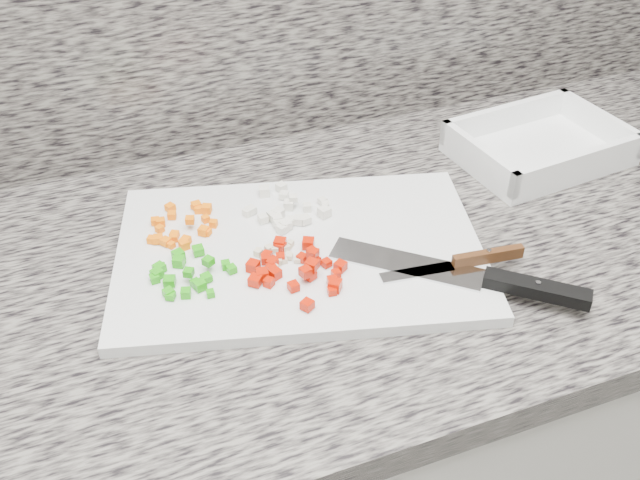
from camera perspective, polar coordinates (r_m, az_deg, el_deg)
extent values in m
cube|color=silver|center=(1.26, -3.66, -18.46)|extent=(3.92, 0.62, 0.86)
cube|color=slate|center=(0.92, -4.76, -2.66)|extent=(3.96, 0.64, 0.04)
cube|color=silver|center=(0.91, -1.63, -0.94)|extent=(0.52, 0.41, 0.02)
cube|color=#FF6D05|center=(0.96, -12.62, 1.40)|extent=(0.01, 0.01, 0.01)
cube|color=#FF6D05|center=(0.93, -11.57, 0.42)|extent=(0.01, 0.01, 0.01)
cube|color=#FF6D05|center=(0.97, -11.77, 1.96)|extent=(0.01, 0.01, 0.01)
cube|color=#FF6D05|center=(0.93, -9.29, 0.73)|extent=(0.02, 0.02, 0.01)
cube|color=#FF6D05|center=(0.97, -9.06, 2.49)|extent=(0.02, 0.02, 0.01)
cube|color=#FF6D05|center=(0.92, -11.82, -0.38)|extent=(0.01, 0.01, 0.01)
cube|color=#FF6D05|center=(0.97, -9.72, 2.40)|extent=(0.01, 0.01, 0.01)
cube|color=#FF6D05|center=(0.93, -13.32, 0.04)|extent=(0.01, 0.01, 0.01)
cube|color=#FF6D05|center=(0.98, -9.86, 2.76)|extent=(0.01, 0.01, 0.01)
cube|color=#FF6D05|center=(0.96, -13.05, 1.49)|extent=(0.01, 0.01, 0.01)
cube|color=#FF6D05|center=(0.93, -9.03, 0.65)|extent=(0.01, 0.01, 0.01)
cube|color=#FF6D05|center=(0.93, -11.60, 0.20)|extent=(0.01, 0.01, 0.01)
cube|color=#FF6D05|center=(0.98, -9.98, 2.67)|extent=(0.01, 0.01, 0.01)
cube|color=#FF6D05|center=(0.94, -8.52, 1.31)|extent=(0.01, 0.01, 0.01)
cube|color=#FF6D05|center=(0.91, -10.82, -0.37)|extent=(0.01, 0.01, 0.01)
cube|color=#FF6D05|center=(0.92, -10.69, -0.04)|extent=(0.02, 0.02, 0.01)
cube|color=#FF6D05|center=(0.95, -12.70, 0.87)|extent=(0.01, 0.01, 0.01)
cube|color=#FF6D05|center=(0.98, -11.90, 2.57)|extent=(0.02, 0.02, 0.01)
cube|color=#FF6D05|center=(0.95, -9.13, 1.68)|extent=(0.01, 0.01, 0.01)
cube|color=#FF6D05|center=(0.92, -12.24, -0.11)|extent=(0.02, 0.02, 0.01)
cube|color=#FF6D05|center=(0.93, -12.83, 0.08)|extent=(0.01, 0.01, 0.01)
cube|color=#FF6D05|center=(0.94, -10.37, 1.59)|extent=(0.01, 0.01, 0.01)
cube|color=silver|center=(0.93, -3.30, 1.31)|extent=(0.01, 0.01, 0.01)
cube|color=silver|center=(0.94, -2.37, 1.58)|extent=(0.02, 0.02, 0.01)
cube|color=silver|center=(0.94, -1.21, 1.66)|extent=(0.02, 0.02, 0.01)
cube|color=silver|center=(0.93, -2.74, 1.25)|extent=(0.01, 0.01, 0.01)
cube|color=silver|center=(0.93, -2.76, 1.20)|extent=(0.02, 0.02, 0.01)
cube|color=silver|center=(0.92, -3.06, 0.90)|extent=(0.02, 0.02, 0.01)
cube|color=silver|center=(0.96, -5.82, 2.21)|extent=(0.01, 0.01, 0.01)
cube|color=silver|center=(0.99, -2.90, 3.60)|extent=(0.02, 0.02, 0.01)
cube|color=silver|center=(0.96, -1.03, 2.62)|extent=(0.01, 0.01, 0.01)
cube|color=silver|center=(0.97, 0.19, 3.15)|extent=(0.01, 0.01, 0.01)
cube|color=silver|center=(0.96, -2.15, 3.37)|extent=(0.01, 0.01, 0.01)
cube|color=silver|center=(0.97, -2.52, 2.83)|extent=(0.02, 0.02, 0.01)
cube|color=silver|center=(0.94, -3.44, 1.63)|extent=(0.01, 0.01, 0.01)
cube|color=silver|center=(0.97, 0.42, 2.78)|extent=(0.01, 0.01, 0.01)
cube|color=silver|center=(1.00, -3.12, 4.27)|extent=(0.02, 0.02, 0.01)
cube|color=silver|center=(0.99, -4.48, 3.91)|extent=(0.02, 0.02, 0.01)
cube|color=silver|center=(0.95, -3.35, 2.13)|extent=(0.02, 0.02, 0.01)
cube|color=silver|center=(0.95, 0.34, 2.26)|extent=(0.02, 0.02, 0.01)
cube|color=silver|center=(0.96, -5.55, 2.40)|extent=(0.02, 0.02, 0.01)
cube|color=silver|center=(0.95, -3.76, 1.94)|extent=(0.02, 0.02, 0.01)
cube|color=silver|center=(0.94, -1.74, 1.60)|extent=(0.02, 0.02, 0.01)
cube|color=silver|center=(0.94, -4.58, 1.72)|extent=(0.01, 0.01, 0.01)
cube|color=#219C0E|center=(0.84, -11.87, -4.39)|extent=(0.01, 0.01, 0.01)
cube|color=#219C0E|center=(0.86, -9.08, -2.99)|extent=(0.01, 0.01, 0.01)
cube|color=#219C0E|center=(0.87, -12.91, -2.65)|extent=(0.02, 0.02, 0.01)
cube|color=#219C0E|center=(0.89, -11.22, -1.69)|extent=(0.02, 0.02, 0.01)
cube|color=#219C0E|center=(0.86, -11.94, -3.22)|extent=(0.02, 0.02, 0.01)
cube|color=#219C0E|center=(0.90, -9.72, -0.82)|extent=(0.01, 0.01, 0.01)
cube|color=#219C0E|center=(0.88, -12.68, -2.16)|extent=(0.01, 0.01, 0.01)
cube|color=#219C0E|center=(0.85, -9.60, -3.57)|extent=(0.02, 0.02, 0.01)
cube|color=#219C0E|center=(0.89, -11.26, -1.22)|extent=(0.02, 0.02, 0.01)
cube|color=#219C0E|center=(0.88, -12.73, -2.19)|extent=(0.02, 0.02, 0.01)
cube|color=#219C0E|center=(0.85, -10.47, -2.57)|extent=(0.02, 0.02, 0.01)
cube|color=#219C0E|center=(0.89, -12.62, -2.09)|extent=(0.01, 0.01, 0.01)
cube|color=#219C0E|center=(0.84, -8.76, -4.24)|extent=(0.01, 0.01, 0.01)
cube|color=#219C0E|center=(0.89, -11.23, -1.55)|extent=(0.01, 0.01, 0.01)
cube|color=#219C0E|center=(0.85, -9.93, -3.43)|extent=(0.01, 0.01, 0.01)
cube|color=#219C0E|center=(0.85, -12.02, -4.15)|extent=(0.01, 0.01, 0.01)
cube|color=#219C0E|center=(0.87, -7.55, -1.99)|extent=(0.01, 0.01, 0.01)
cube|color=#219C0E|center=(0.87, -13.09, -3.01)|extent=(0.01, 0.01, 0.01)
cube|color=#219C0E|center=(0.87, -7.10, -2.32)|extent=(0.01, 0.01, 0.01)
cube|color=#219C0E|center=(0.87, -8.93, -1.69)|extent=(0.02, 0.02, 0.01)
cube|color=#219C0E|center=(0.84, -10.68, -4.19)|extent=(0.01, 0.01, 0.01)
cube|color=#B81502|center=(0.86, 1.65, -2.10)|extent=(0.02, 0.02, 0.01)
cube|color=#B81502|center=(0.88, -0.65, -0.95)|extent=(0.01, 0.01, 0.01)
cube|color=#B81502|center=(0.89, -3.18, -0.51)|extent=(0.02, 0.02, 0.01)
cube|color=#B81502|center=(0.84, 1.01, -3.36)|extent=(0.01, 0.01, 0.01)
cube|color=#B81502|center=(0.85, -0.79, -2.82)|extent=(0.02, 0.02, 0.01)
cube|color=#B81502|center=(0.84, -4.11, -3.40)|extent=(0.02, 0.02, 0.01)
cube|color=#B81502|center=(0.87, -3.89, -1.90)|extent=(0.02, 0.02, 0.01)
cube|color=#B81502|center=(0.81, -1.03, -5.21)|extent=(0.02, 0.02, 0.01)
cube|color=#B81502|center=(0.90, -3.23, -0.28)|extent=(0.02, 0.02, 0.01)
cube|color=#B81502|center=(0.83, 0.96, -4.09)|extent=(0.01, 0.01, 0.01)
cube|color=#B81502|center=(0.87, -0.57, -1.08)|extent=(0.02, 0.02, 0.01)
cube|color=#B81502|center=(0.85, -3.61, -2.70)|extent=(0.02, 0.02, 0.01)
cube|color=#B81502|center=(0.84, -1.17, -2.57)|extent=(0.02, 0.02, 0.01)
cube|color=#B81502|center=(0.87, 0.52, -1.84)|extent=(0.01, 0.01, 0.01)
cube|color=#B81502|center=(0.85, -4.65, -2.76)|extent=(0.02, 0.02, 0.01)
cube|color=#B81502|center=(0.86, -3.90, -2.25)|extent=(0.01, 0.01, 0.01)
cube|color=#B81502|center=(0.84, -5.20, -3.23)|extent=(0.02, 0.02, 0.01)
cube|color=#B81502|center=(0.85, 1.29, -2.69)|extent=(0.01, 0.01, 0.01)
cube|color=#B81502|center=(0.90, -0.95, -0.27)|extent=(0.02, 0.02, 0.01)
cube|color=#B81502|center=(0.85, -0.64, -2.00)|extent=(0.02, 0.02, 0.01)
cube|color=#B81502|center=(0.88, -4.27, -1.22)|extent=(0.02, 0.02, 0.01)
cube|color=#B81502|center=(0.83, 1.22, -3.66)|extent=(0.02, 0.02, 0.01)
cube|color=#B81502|center=(0.88, -4.36, -1.54)|extent=(0.01, 0.01, 0.01)
cube|color=#B81502|center=(0.87, -0.38, -1.64)|extent=(0.01, 0.01, 0.01)
cube|color=#B81502|center=(0.88, -3.18, -1.44)|extent=(0.01, 0.01, 0.01)
cube|color=#B81502|center=(0.87, -3.83, -1.73)|extent=(0.01, 0.01, 0.01)
cube|color=#B81502|center=(0.86, -5.37, -2.10)|extent=(0.02, 0.02, 0.01)
cube|color=#B81502|center=(0.88, -1.44, -1.42)|extent=(0.02, 0.02, 0.01)
cube|color=#B81502|center=(0.84, -2.14, -3.73)|extent=(0.01, 0.01, 0.01)
cube|color=beige|center=(0.87, -3.68, -2.23)|extent=(0.01, 0.01, 0.01)
cube|color=beige|center=(0.88, -4.36, -1.29)|extent=(0.01, 0.01, 0.01)
cube|color=beige|center=(0.88, -2.48, -1.31)|extent=(0.01, 0.01, 0.01)
cube|color=beige|center=(0.88, -1.83, -1.60)|extent=(0.01, 0.01, 0.01)
cube|color=beige|center=(0.89, -3.63, -0.73)|extent=(0.01, 0.01, 0.01)
cube|color=beige|center=(0.88, -1.66, -1.34)|extent=(0.01, 0.01, 0.01)
cube|color=beige|center=(0.88, -2.89, -1.64)|extent=(0.01, 0.01, 0.01)
cube|color=beige|center=(0.90, -2.63, -0.59)|extent=(0.01, 0.01, 0.01)
cube|color=beige|center=(0.89, -2.74, -0.62)|extent=(0.01, 0.01, 0.01)
cube|color=beige|center=(0.88, -4.43, -1.45)|extent=(0.01, 0.01, 0.01)
cube|color=beige|center=(0.90, -2.40, -0.30)|extent=(0.01, 0.01, 0.01)
cube|color=beige|center=(0.89, -4.96, -0.83)|extent=(0.01, 0.01, 0.01)
cube|color=beige|center=(0.87, -3.36, -1.68)|extent=(0.01, 0.01, 0.01)
cube|color=beige|center=(0.89, -4.10, -0.69)|extent=(0.01, 0.01, 0.01)
cube|color=beige|center=(0.89, -4.96, -1.02)|extent=(0.01, 0.01, 0.01)
cube|color=beige|center=(0.88, -2.53, -1.17)|extent=(0.01, 0.01, 0.01)
cube|color=silver|center=(0.88, 6.92, -1.89)|extent=(0.17, 0.16, 0.00)
cube|color=black|center=(0.87, 16.95, -3.74)|extent=(0.11, 0.10, 0.02)
cylinder|color=silver|center=(0.86, 17.06, -3.29)|extent=(0.01, 0.01, 0.00)
cube|color=silver|center=(0.87, 7.78, -2.60)|extent=(0.09, 0.03, 0.00)
cube|color=#452511|center=(0.90, 13.28, -1.28)|extent=(0.09, 0.02, 0.02)
cylinder|color=silver|center=(0.89, 13.37, -0.83)|extent=(0.01, 0.01, 0.00)
cube|color=white|center=(1.16, 17.01, 6.61)|extent=(0.26, 0.20, 0.01)
cube|color=white|center=(1.20, 14.67, 9.55)|extent=(0.25, 0.04, 0.04)
cube|color=white|center=(1.10, 20.03, 5.67)|extent=(0.25, 0.04, 0.04)
cube|color=white|center=(1.22, 21.37, 8.75)|extent=(0.03, 0.18, 0.04)
cube|color=white|center=(1.07, 12.56, 6.46)|extent=(0.03, 0.18, 0.04)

